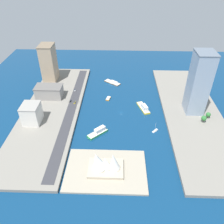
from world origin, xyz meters
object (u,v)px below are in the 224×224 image
object	(u,v)px
tower_tall_glass	(199,83)
apartment_midrise_tan	(49,63)
suv_black	(70,101)
van_white	(75,90)
carpark_squat_concrete	(49,92)
ferry_yellow_fast	(144,108)
taxi_yellow_cab	(75,102)
ferry_green_doubledeck	(98,132)
sailboat_small_white	(155,131)
traffic_light_waterfront	(79,100)
opera_landmark	(104,163)
water_taxi_orange	(108,98)
barge_flat_brown	(113,82)
hotel_broad_white	(32,114)

from	to	relation	value
tower_tall_glass	apartment_midrise_tan	xyz separation A→B (m)	(199.44, -76.10, -10.53)
suv_black	apartment_midrise_tan	bearing A→B (deg)	-56.33
van_white	carpark_squat_concrete	bearing A→B (deg)	29.12
ferry_yellow_fast	suv_black	xyz separation A→B (m)	(97.43, -9.84, 1.89)
apartment_midrise_tan	carpark_squat_concrete	bearing A→B (deg)	102.08
taxi_yellow_cab	ferry_green_doubledeck	bearing A→B (deg)	122.56
sailboat_small_white	traffic_light_waterfront	distance (m)	108.11
opera_landmark	traffic_light_waterfront	bearing A→B (deg)	-69.51
opera_landmark	van_white	bearing A→B (deg)	-70.06
water_taxi_orange	opera_landmark	xyz separation A→B (m)	(-2.70, 126.29, 9.42)
barge_flat_brown	tower_tall_glass	world-z (taller)	tower_tall_glass
ferry_green_doubledeck	water_taxi_orange	xyz separation A→B (m)	(-7.59, -73.50, -1.51)
apartment_midrise_tan	carpark_squat_concrete	size ratio (longest dim) A/B	1.52
van_white	opera_landmark	size ratio (longest dim) A/B	0.14
sailboat_small_white	opera_landmark	xyz separation A→B (m)	(54.36, 59.40, 9.63)
tower_tall_glass	hotel_broad_white	bearing A→B (deg)	9.04
sailboat_small_white	barge_flat_brown	bearing A→B (deg)	-65.28
sailboat_small_white	traffic_light_waterfront	world-z (taller)	sailboat_small_white
ferry_green_doubledeck	opera_landmark	distance (m)	54.36
water_taxi_orange	taxi_yellow_cab	distance (m)	46.99
traffic_light_waterfront	suv_black	bearing A→B (deg)	-15.69
hotel_broad_white	sailboat_small_white	bearing A→B (deg)	176.60
suv_black	opera_landmark	world-z (taller)	opera_landmark
sailboat_small_white	traffic_light_waterfront	xyz separation A→B (m)	(95.39, -50.40, 6.88)
tower_tall_glass	apartment_midrise_tan	distance (m)	213.73
apartment_midrise_tan	van_white	xyz separation A→B (m)	(-42.65, 33.34, -26.78)
van_white	traffic_light_waterfront	bearing A→B (deg)	108.00
tower_tall_glass	van_white	size ratio (longest dim) A/B	16.22
ferry_green_doubledeck	hotel_broad_white	distance (m)	80.53
tower_tall_glass	van_white	bearing A→B (deg)	-15.25
barge_flat_brown	opera_landmark	size ratio (longest dim) A/B	0.81
tower_tall_glass	suv_black	bearing A→B (deg)	-5.19
suv_black	opera_landmark	xyz separation A→B (m)	(-52.87, 113.12, 6.16)
tower_tall_glass	taxi_yellow_cab	world-z (taller)	tower_tall_glass
ferry_yellow_fast	ferry_green_doubledeck	bearing A→B (deg)	42.63
van_white	opera_landmark	bearing A→B (deg)	109.94
suv_black	tower_tall_glass	bearing A→B (deg)	174.81
tower_tall_glass	taxi_yellow_cab	xyz separation A→B (m)	(151.87, -10.61, -37.26)
barge_flat_brown	taxi_yellow_cab	bearing A→B (deg)	52.82
water_taxi_orange	suv_black	xyz separation A→B (m)	(50.17, 13.17, 3.25)
traffic_light_waterfront	opera_landmark	size ratio (longest dim) A/B	0.20
ferry_green_doubledeck	taxi_yellow_cab	size ratio (longest dim) A/B	4.64
water_taxi_orange	van_white	size ratio (longest dim) A/B	2.43
tower_tall_glass	opera_landmark	bearing A→B (deg)	43.11
opera_landmark	ferry_yellow_fast	bearing A→B (deg)	-113.34
van_white	water_taxi_orange	bearing A→B (deg)	162.65
hotel_broad_white	tower_tall_glass	xyz separation A→B (m)	(-193.86, -30.85, 26.51)
sailboat_small_white	opera_landmark	world-z (taller)	opera_landmark
ferry_yellow_fast	suv_black	bearing A→B (deg)	-5.77
van_white	taxi_yellow_cab	distance (m)	32.52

